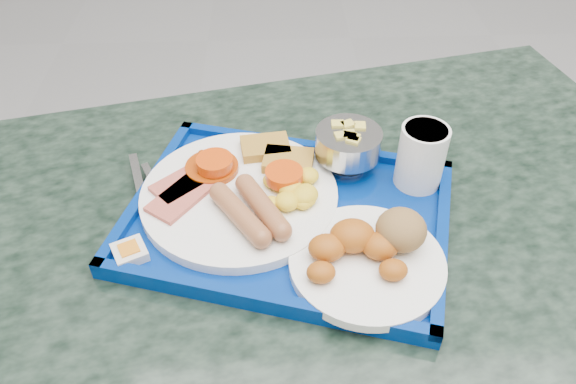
# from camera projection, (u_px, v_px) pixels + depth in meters

# --- Properties ---
(table) EXTENTS (1.24, 0.96, 0.69)m
(table) POSITION_uv_depth(u_px,v_px,m) (318.00, 304.00, 0.87)
(table) COLOR slate
(table) RESTS_ON floor
(tray) EXTENTS (0.48, 0.41, 0.02)m
(tray) POSITION_uv_depth(u_px,v_px,m) (288.00, 217.00, 0.75)
(tray) COLOR navy
(tray) RESTS_ON table
(main_plate) EXTENTS (0.27, 0.27, 0.04)m
(main_plate) POSITION_uv_depth(u_px,v_px,m) (246.00, 191.00, 0.76)
(main_plate) COLOR white
(main_plate) RESTS_ON tray
(bread_plate) EXTENTS (0.19, 0.19, 0.06)m
(bread_plate) POSITION_uv_depth(u_px,v_px,m) (370.00, 252.00, 0.67)
(bread_plate) COLOR white
(bread_plate) RESTS_ON tray
(fruit_bowl) EXTENTS (0.09, 0.09, 0.07)m
(fruit_bowl) POSITION_uv_depth(u_px,v_px,m) (348.00, 144.00, 0.79)
(fruit_bowl) COLOR #A9A9AB
(fruit_bowl) RESTS_ON tray
(juice_cup) EXTENTS (0.07, 0.07, 0.09)m
(juice_cup) POSITION_uv_depth(u_px,v_px,m) (422.00, 155.00, 0.76)
(juice_cup) COLOR white
(juice_cup) RESTS_ON tray
(spoon) EXTENTS (0.09, 0.17, 0.01)m
(spoon) POSITION_uv_depth(u_px,v_px,m) (182.00, 164.00, 0.82)
(spoon) COLOR #A9A9AB
(spoon) RESTS_ON tray
(knife) EXTENTS (0.06, 0.17, 0.00)m
(knife) POSITION_uv_depth(u_px,v_px,m) (141.00, 191.00, 0.78)
(knife) COLOR #A9A9AB
(knife) RESTS_ON tray
(jam_packet) EXTENTS (0.05, 0.05, 0.02)m
(jam_packet) POSITION_uv_depth(u_px,v_px,m) (130.00, 252.00, 0.69)
(jam_packet) COLOR silver
(jam_packet) RESTS_ON tray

